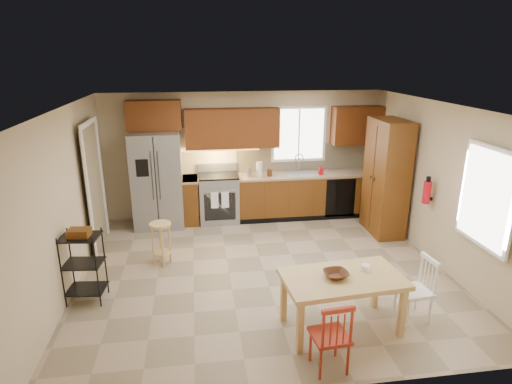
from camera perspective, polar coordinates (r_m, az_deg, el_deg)
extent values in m
plane|color=tan|center=(6.71, 1.06, -10.42)|extent=(5.50, 5.50, 0.00)
cube|color=silver|center=(5.94, 1.20, 11.30)|extent=(5.50, 5.00, 0.02)
cube|color=#CCB793|center=(8.60, -1.56, 4.95)|extent=(5.50, 0.02, 2.50)
cube|color=#CCB793|center=(3.97, 7.07, -11.50)|extent=(5.50, 0.02, 2.50)
cube|color=#CCB793|center=(6.39, -24.01, -1.31)|extent=(0.02, 5.00, 2.50)
cube|color=#CCB793|center=(7.17, 23.37, 0.77)|extent=(0.02, 5.00, 2.50)
cube|color=gray|center=(8.30, -12.98, 1.58)|extent=(0.92, 0.75, 1.82)
cube|color=gray|center=(8.47, -4.97, -0.88)|extent=(0.76, 0.63, 0.92)
cube|color=#5F3411|center=(8.48, -8.68, -1.08)|extent=(0.30, 0.60, 0.90)
cube|color=#5F3411|center=(8.77, 7.11, -0.35)|extent=(2.92, 0.60, 0.90)
cube|color=black|center=(8.67, 11.18, -0.78)|extent=(0.60, 0.02, 0.78)
cube|color=beige|center=(8.84, 6.82, 4.69)|extent=(2.92, 0.03, 0.55)
cube|color=#5F2B0F|center=(8.25, -13.46, 9.92)|extent=(1.00, 0.35, 0.55)
cube|color=#5F2B0F|center=(8.29, -3.19, 8.49)|extent=(1.80, 0.35, 0.75)
cube|color=#5F2B0F|center=(8.86, 13.32, 8.66)|extent=(1.00, 0.35, 0.75)
cube|color=white|center=(8.69, 5.72, 7.70)|extent=(1.12, 0.04, 1.12)
cube|color=gray|center=(8.60, 5.99, 2.18)|extent=(0.62, 0.46, 0.16)
cube|color=#FFBF66|center=(8.32, -5.20, 5.71)|extent=(1.60, 0.30, 0.01)
imported|color=red|center=(8.57, 8.65, 2.96)|extent=(0.09, 0.09, 0.19)
cylinder|color=white|center=(8.34, 0.44, 3.06)|extent=(0.12, 0.12, 0.28)
cylinder|color=gray|center=(8.33, -0.92, 2.68)|extent=(0.11, 0.11, 0.18)
cylinder|color=#4C2714|center=(8.37, 1.82, 2.60)|extent=(0.10, 0.10, 0.14)
cube|color=#5F3411|center=(8.09, 16.95, 1.84)|extent=(0.50, 0.95, 2.10)
cylinder|color=red|center=(7.27, 21.82, -0.04)|extent=(0.12, 0.12, 0.36)
cube|color=white|center=(6.17, 28.43, -0.64)|extent=(0.04, 1.02, 1.32)
cube|color=#8C7A59|center=(7.63, -20.77, 0.50)|extent=(0.04, 0.95, 2.10)
imported|color=#4C2714|center=(5.18, 10.59, -11.15)|extent=(0.31, 0.31, 0.07)
cylinder|color=white|center=(5.37, 14.38, -9.99)|extent=(0.10, 0.10, 0.11)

